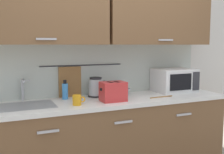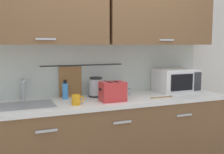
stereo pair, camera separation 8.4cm
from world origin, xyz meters
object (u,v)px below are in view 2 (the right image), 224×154
(toaster, at_px, (113,91))
(wooden_spoon, at_px, (165,97))
(mixing_bowl, at_px, (121,91))
(mug_near_sink, at_px, (76,100))
(microwave, at_px, (176,80))
(dish_soap_bottle, at_px, (65,90))
(electric_kettle, at_px, (96,87))

(toaster, relative_size, wooden_spoon, 0.93)
(mixing_bowl, bearing_deg, mug_near_sink, -153.44)
(microwave, distance_m, toaster, 0.91)
(dish_soap_bottle, distance_m, wooden_spoon, 1.04)
(mixing_bowl, height_order, wooden_spoon, mixing_bowl)
(mug_near_sink, bearing_deg, microwave, 11.34)
(dish_soap_bottle, bearing_deg, mixing_bowl, -2.78)
(toaster, bearing_deg, mixing_bowl, 51.19)
(dish_soap_bottle, bearing_deg, toaster, -34.82)
(microwave, distance_m, dish_soap_bottle, 1.29)
(dish_soap_bottle, height_order, mug_near_sink, dish_soap_bottle)
(electric_kettle, xyz_separation_m, toaster, (0.07, -0.28, -0.01))
(electric_kettle, xyz_separation_m, dish_soap_bottle, (-0.33, 0.00, -0.01))
(microwave, height_order, toaster, microwave)
(mixing_bowl, relative_size, wooden_spoon, 0.78)
(mixing_bowl, xyz_separation_m, wooden_spoon, (0.37, -0.29, -0.04))
(microwave, height_order, electric_kettle, microwave)
(microwave, height_order, wooden_spoon, microwave)
(electric_kettle, distance_m, mixing_bowl, 0.29)
(microwave, xyz_separation_m, mixing_bowl, (-0.68, 0.04, -0.09))
(dish_soap_bottle, xyz_separation_m, mixing_bowl, (0.61, -0.03, -0.04))
(electric_kettle, distance_m, dish_soap_bottle, 0.33)
(toaster, bearing_deg, wooden_spoon, -3.09)
(microwave, height_order, mug_near_sink, microwave)
(wooden_spoon, bearing_deg, electric_kettle, 154.51)
(mixing_bowl, bearing_deg, electric_kettle, 174.94)
(mixing_bowl, bearing_deg, toaster, -128.81)
(electric_kettle, bearing_deg, microwave, -3.72)
(electric_kettle, relative_size, mug_near_sink, 1.89)
(electric_kettle, xyz_separation_m, wooden_spoon, (0.65, -0.31, -0.10))
(microwave, distance_m, mixing_bowl, 0.68)
(dish_soap_bottle, height_order, toaster, dish_soap_bottle)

